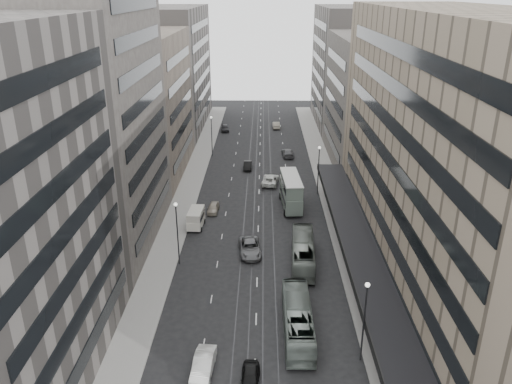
# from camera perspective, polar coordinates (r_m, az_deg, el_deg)

# --- Properties ---
(ground) EXTENTS (220.00, 220.00, 0.00)m
(ground) POSITION_cam_1_polar(r_m,az_deg,el_deg) (52.56, 0.00, -14.96)
(ground) COLOR black
(ground) RESTS_ON ground
(sidewalk_right) EXTENTS (4.00, 125.00, 0.15)m
(sidewalk_right) POSITION_cam_1_polar(r_m,az_deg,el_deg) (86.21, 8.36, 0.42)
(sidewalk_right) COLOR gray
(sidewalk_right) RESTS_ON ground
(sidewalk_left) EXTENTS (4.00, 125.00, 0.15)m
(sidewalk_left) POSITION_cam_1_polar(r_m,az_deg,el_deg) (86.38, -7.62, 0.51)
(sidewalk_left) COLOR gray
(sidewalk_left) RESTS_ON ground
(department_store) EXTENTS (19.20, 60.00, 30.00)m
(department_store) POSITION_cam_1_polar(r_m,az_deg,el_deg) (56.61, 22.43, 3.22)
(department_store) COLOR gray
(department_store) RESTS_ON ground
(building_right_mid) EXTENTS (15.00, 28.00, 24.00)m
(building_right_mid) POSITION_cam_1_polar(r_m,az_deg,el_deg) (98.17, 13.30, 10.04)
(building_right_mid) COLOR #46413C
(building_right_mid) RESTS_ON ground
(building_right_far) EXTENTS (15.00, 32.00, 28.00)m
(building_right_far) POSITION_cam_1_polar(r_m,az_deg,el_deg) (126.86, 10.61, 13.83)
(building_right_far) COLOR slate
(building_right_far) RESTS_ON ground
(building_left_b) EXTENTS (15.00, 26.00, 34.00)m
(building_left_b) POSITION_cam_1_polar(r_m,az_deg,el_deg) (66.41, -18.84, 8.21)
(building_left_b) COLOR #46413C
(building_left_b) RESTS_ON ground
(building_left_c) EXTENTS (15.00, 28.00, 25.00)m
(building_left_c) POSITION_cam_1_polar(r_m,az_deg,el_deg) (92.62, -13.19, 9.66)
(building_left_c) COLOR #796C5E
(building_left_c) RESTS_ON ground
(building_left_d) EXTENTS (15.00, 38.00, 28.00)m
(building_left_d) POSITION_cam_1_polar(r_m,az_deg,el_deg) (124.14, -9.72, 13.71)
(building_left_d) COLOR slate
(building_left_d) RESTS_ON ground
(lamp_right_near) EXTENTS (0.44, 0.44, 8.32)m
(lamp_right_near) POSITION_cam_1_polar(r_m,az_deg,el_deg) (46.34, 12.33, -13.34)
(lamp_right_near) COLOR #262628
(lamp_right_near) RESTS_ON ground
(lamp_right_far) EXTENTS (0.44, 0.44, 8.32)m
(lamp_right_far) POSITION_cam_1_polar(r_m,az_deg,el_deg) (81.83, 7.17, 3.12)
(lamp_right_far) COLOR #262628
(lamp_right_far) RESTS_ON ground
(lamp_left_near) EXTENTS (0.44, 0.44, 8.32)m
(lamp_left_near) POSITION_cam_1_polar(r_m,az_deg,el_deg) (60.93, -9.01, -3.91)
(lamp_left_near) COLOR #262628
(lamp_left_near) RESTS_ON ground
(lamp_left_far) EXTENTS (0.44, 0.44, 8.32)m
(lamp_left_far) POSITION_cam_1_polar(r_m,az_deg,el_deg) (100.96, -5.10, 6.90)
(lamp_left_far) COLOR #262628
(lamp_left_far) RESTS_ON ground
(bus_near) EXTENTS (2.71, 11.46, 3.19)m
(bus_near) POSITION_cam_1_polar(r_m,az_deg,el_deg) (50.77, 4.78, -14.32)
(bus_near) COLOR gray
(bus_near) RESTS_ON ground
(bus_far) EXTENTS (3.30, 11.43, 3.15)m
(bus_far) POSITION_cam_1_polar(r_m,az_deg,el_deg) (62.41, 5.39, -6.81)
(bus_far) COLOR gray
(bus_far) RESTS_ON ground
(double_decker) EXTENTS (3.39, 9.39, 5.04)m
(double_decker) POSITION_cam_1_polar(r_m,az_deg,el_deg) (77.37, 4.01, 0.13)
(double_decker) COLOR slate
(double_decker) RESTS_ON ground
(panel_van) EXTENTS (2.32, 4.38, 2.70)m
(panel_van) POSITION_cam_1_polar(r_m,az_deg,el_deg) (71.62, -6.88, -2.95)
(panel_van) COLOR silver
(panel_van) RESTS_ON ground
(sedan_0) EXTENTS (1.76, 4.13, 1.39)m
(sedan_0) POSITION_cam_1_polar(r_m,az_deg,el_deg) (45.81, -0.66, -20.49)
(sedan_0) COLOR black
(sedan_0) RESTS_ON ground
(sedan_1) EXTENTS (2.05, 5.01, 1.61)m
(sedan_1) POSITION_cam_1_polar(r_m,az_deg,el_deg) (47.05, -6.04, -19.07)
(sedan_1) COLOR white
(sedan_1) RESTS_ON ground
(sedan_2) EXTENTS (3.31, 6.06, 1.61)m
(sedan_2) POSITION_cam_1_polar(r_m,az_deg,el_deg) (64.59, -0.70, -6.41)
(sedan_2) COLOR slate
(sedan_2) RESTS_ON ground
(sedan_4) EXTENTS (1.83, 4.06, 1.35)m
(sedan_4) POSITION_cam_1_polar(r_m,az_deg,el_deg) (76.54, -4.91, -1.82)
(sedan_4) COLOR #A49988
(sedan_4) RESTS_ON ground
(sedan_5) EXTENTS (1.52, 4.30, 1.41)m
(sedan_5) POSITION_cam_1_polar(r_m,az_deg,el_deg) (94.55, -0.95, 3.06)
(sedan_5) COLOR black
(sedan_5) RESTS_ON ground
(sedan_6) EXTENTS (3.37, 5.99, 1.58)m
(sedan_6) POSITION_cam_1_polar(r_m,az_deg,el_deg) (87.18, 1.65, 1.42)
(sedan_6) COLOR silver
(sedan_6) RESTS_ON ground
(sedan_7) EXTENTS (2.50, 5.46, 1.55)m
(sedan_7) POSITION_cam_1_polar(r_m,az_deg,el_deg) (102.04, 3.63, 4.51)
(sedan_7) COLOR #4D4D4F
(sedan_7) RESTS_ON ground
(sedan_8) EXTENTS (2.29, 4.76, 1.57)m
(sedan_8) POSITION_cam_1_polar(r_m,az_deg,el_deg) (120.74, -3.56, 7.33)
(sedan_8) COLOR #252527
(sedan_8) RESTS_ON ground
(sedan_9) EXTENTS (1.80, 4.78, 1.56)m
(sedan_9) POSITION_cam_1_polar(r_m,az_deg,el_deg) (123.27, 2.31, 7.66)
(sedan_9) COLOR #A59A88
(sedan_9) RESTS_ON ground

